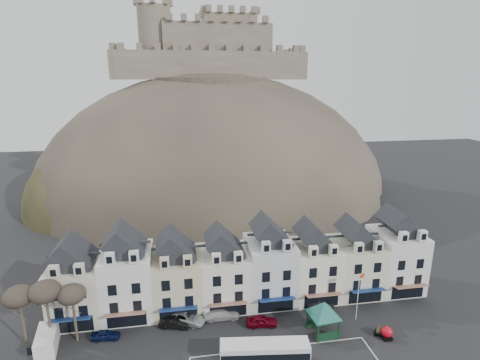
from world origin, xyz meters
name	(u,v)px	position (x,y,z in m)	size (l,w,h in m)	color
townhouse_terrace	(248,267)	(0.15, 15.97, 5.30)	(54.40, 9.35, 11.80)	beige
castle_hill	(218,195)	(1.25, 68.95, 0.11)	(100.00, 76.00, 68.00)	#342F28
castle	(210,49)	(0.51, 75.93, 40.19)	(50.20, 22.20, 22.00)	brown
tree_left_far	(19,297)	(-29.00, 10.50, 6.90)	(3.61, 3.61, 8.24)	#352C22
tree_left_mid	(45,292)	(-26.00, 10.50, 7.24)	(3.78, 3.78, 8.64)	#352C22
tree_left_near	(72,295)	(-23.00, 10.50, 6.55)	(3.43, 3.43, 7.84)	#352C22
bus	(265,352)	(-0.42, 2.54, 1.61)	(10.54, 3.65, 2.91)	#262628
bus_shelter	(324,309)	(8.35, 6.69, 3.59)	(7.24, 7.24, 4.62)	black
red_buoy	(387,333)	(16.00, 4.27, 0.87)	(1.38, 1.38, 1.71)	black
flagpole	(359,293)	(14.07, 8.74, 4.03)	(0.95, 0.46, 7.06)	silver
white_van	(47,340)	(-26.21, 9.50, 1.17)	(3.00, 5.41, 2.34)	white
planter_west	(378,332)	(15.28, 5.06, 0.45)	(1.01, 0.66, 0.94)	black
planter_east	(379,330)	(15.64, 5.47, 0.46)	(1.07, 0.76, 0.97)	black
car_navy	(106,335)	(-19.47, 10.16, 0.61)	(1.44, 3.58, 1.22)	#0B143A
car_black	(174,323)	(-10.80, 11.06, 0.67)	(1.41, 4.04, 1.33)	black
car_silver	(186,317)	(-9.30, 12.00, 0.78)	(2.60, 5.55, 1.57)	#AAAEB2
car_white	(221,314)	(-4.40, 12.00, 0.73)	(2.05, 5.05, 1.47)	silver
car_maroon	(262,321)	(0.80, 9.50, 0.72)	(1.69, 4.20, 1.43)	maroon
car_charcoal	(320,304)	(10.00, 12.00, 0.65)	(1.37, 3.92, 1.29)	black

